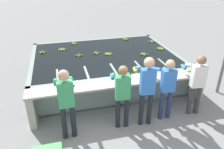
{
  "coord_description": "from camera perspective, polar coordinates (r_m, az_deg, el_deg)",
  "views": [
    {
      "loc": [
        -1.41,
        -4.23,
        3.39
      ],
      "look_at": [
        0.0,
        1.17,
        0.61
      ],
      "focal_mm": 35.0,
      "sensor_mm": 36.0,
      "label": 1
    }
  ],
  "objects": [
    {
      "name": "ground_plane",
      "position": [
        5.61,
        3.07,
        -10.76
      ],
      "size": [
        80.0,
        80.0,
        0.0
      ],
      "primitive_type": "plane",
      "color": "gray",
      "rests_on": "ground"
    },
    {
      "name": "wash_tank",
      "position": [
        7.14,
        -1.9,
        1.97
      ],
      "size": [
        4.51,
        3.35,
        0.87
      ],
      "color": "gray",
      "rests_on": "ground"
    },
    {
      "name": "work_ledge",
      "position": [
        5.44,
        2.52,
        -4.18
      ],
      "size": [
        4.51,
        0.45,
        0.87
      ],
      "color": "#A8A393",
      "rests_on": "ground"
    },
    {
      "name": "worker_0",
      "position": [
        4.56,
        -11.93,
        -6.15
      ],
      "size": [
        0.42,
        0.72,
        1.63
      ],
      "color": "#1E2328",
      "rests_on": "ground"
    },
    {
      "name": "worker_1",
      "position": [
        4.8,
        2.72,
        -4.47
      ],
      "size": [
        0.46,
        0.72,
        1.56
      ],
      "color": "#1E2328",
      "rests_on": "ground"
    },
    {
      "name": "worker_2",
      "position": [
        4.88,
        9.11,
        -2.83
      ],
      "size": [
        0.46,
        0.73,
        1.7
      ],
      "color": "#1E2328",
      "rests_on": "ground"
    },
    {
      "name": "worker_3",
      "position": [
        5.23,
        14.18,
        -2.54
      ],
      "size": [
        0.42,
        0.71,
        1.56
      ],
      "color": "navy",
      "rests_on": "ground"
    },
    {
      "name": "worker_4",
      "position": [
        5.61,
        21.3,
        -1.37
      ],
      "size": [
        0.47,
        0.73,
        1.58
      ],
      "color": "#38383D",
      "rests_on": "ground"
    },
    {
      "name": "banana_bunch_floating_0",
      "position": [
        7.03,
        8.32,
        5.32
      ],
      "size": [
        0.27,
        0.28,
        0.08
      ],
      "color": "#7FAD33",
      "rests_on": "wash_tank"
    },
    {
      "name": "banana_bunch_floating_1",
      "position": [
        7.06,
        -4.08,
        5.61
      ],
      "size": [
        0.28,
        0.28,
        0.08
      ],
      "color": "#7FAD33",
      "rests_on": "wash_tank"
    },
    {
      "name": "banana_bunch_floating_2",
      "position": [
        6.98,
        -0.96,
        5.43
      ],
      "size": [
        0.28,
        0.28,
        0.08
      ],
      "color": "#8CB738",
      "rests_on": "wash_tank"
    },
    {
      "name": "banana_bunch_floating_3",
      "position": [
        7.46,
        -17.73,
        5.57
      ],
      "size": [
        0.28,
        0.27,
        0.08
      ],
      "color": "#7FAD33",
      "rests_on": "wash_tank"
    },
    {
      "name": "banana_bunch_floating_4",
      "position": [
        8.46,
        3.56,
        9.2
      ],
      "size": [
        0.28,
        0.26,
        0.08
      ],
      "color": "#7FAD33",
      "rests_on": "wash_tank"
    },
    {
      "name": "banana_bunch_floating_5",
      "position": [
        8.07,
        -9.86,
        8.0
      ],
      "size": [
        0.28,
        0.27,
        0.08
      ],
      "color": "#9EC642",
      "rests_on": "wash_tank"
    },
    {
      "name": "banana_bunch_floating_6",
      "position": [
        7.62,
        12.56,
        6.65
      ],
      "size": [
        0.28,
        0.28,
        0.08
      ],
      "color": "#93BC3D",
      "rests_on": "wash_tank"
    },
    {
      "name": "banana_bunch_floating_7",
      "position": [
        7.55,
        -12.85,
        6.41
      ],
      "size": [
        0.28,
        0.28,
        0.08
      ],
      "color": "#9EC642",
      "rests_on": "wash_tank"
    },
    {
      "name": "banana_bunch_floating_8",
      "position": [
        6.94,
        -8.62,
        5.01
      ],
      "size": [
        0.28,
        0.28,
        0.08
      ],
      "color": "#75A333",
      "rests_on": "wash_tank"
    },
    {
      "name": "banana_bunch_floating_9",
      "position": [
        8.31,
        10.4,
        8.51
      ],
      "size": [
        0.28,
        0.28,
        0.08
      ],
      "color": "#9EC642",
      "rests_on": "wash_tank"
    },
    {
      "name": "banana_bunch_ledge_0",
      "position": [
        5.76,
        14.98,
        -0.28
      ],
      "size": [
        0.28,
        0.28,
        0.08
      ],
      "color": "#9EC642",
      "rests_on": "work_ledge"
    },
    {
      "name": "banana_bunch_ledge_1",
      "position": [
        6.18,
        20.32,
        0.82
      ],
      "size": [
        0.28,
        0.27,
        0.08
      ],
      "color": "#75A333",
      "rests_on": "work_ledge"
    },
    {
      "name": "knife_0",
      "position": [
        5.23,
        -9.77,
        -2.67
      ],
      "size": [
        0.18,
        0.33,
        0.02
      ],
      "color": "silver",
      "rests_on": "work_ledge"
    }
  ]
}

